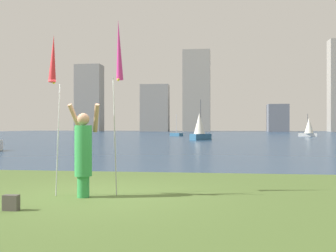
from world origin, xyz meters
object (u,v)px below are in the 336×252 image
at_px(kite_flag_right, 119,54).
at_px(sailboat_2, 176,134).
at_px(person, 83,151).
at_px(sailboat_7, 309,127).
at_px(kite_flag_left, 53,63).
at_px(bag, 11,203).
at_px(sailboat_6, 200,128).

xyz_separation_m(kite_flag_right, sailboat_2, (-4.22, 52.36, -2.90)).
bearing_deg(person, sailboat_7, 77.12).
relative_size(kite_flag_left, sailboat_2, 1.04).
xyz_separation_m(kite_flag_left, bag, (-0.20, -1.37, -2.73)).
distance_m(kite_flag_left, sailboat_6, 35.58).
distance_m(bag, sailboat_2, 54.40).
bearing_deg(person, kite_flag_right, 43.20).
height_order(person, bag, person).
height_order(bag, sailboat_2, sailboat_2).
distance_m(kite_flag_left, kite_flag_right, 1.44).
relative_size(person, sailboat_2, 0.60).
height_order(bag, sailboat_6, sailboat_6).
bearing_deg(bag, person, 59.94).
distance_m(person, bag, 1.88).
distance_m(bag, sailboat_6, 36.95).
distance_m(kite_flag_right, bag, 3.89).
bearing_deg(kite_flag_right, sailboat_6, 89.69).
xyz_separation_m(person, kite_flag_left, (-0.64, -0.08, 1.89)).
relative_size(person, kite_flag_right, 0.51).
relative_size(kite_flag_left, sailboat_7, 1.06).
xyz_separation_m(kite_flag_right, sailboat_7, (15.22, 51.37, -1.78)).
relative_size(kite_flag_left, kite_flag_right, 0.89).
xyz_separation_m(person, sailboat_6, (0.83, 35.44, 0.36)).
relative_size(bag, sailboat_2, 0.08).
xyz_separation_m(sailboat_6, sailboat_7, (15.03, 16.45, 0.01)).
height_order(kite_flag_left, sailboat_7, kite_flag_left).
distance_m(person, kite_flag_right, 2.31).
bearing_deg(sailboat_6, sailboat_7, 47.57).
bearing_deg(kite_flag_left, sailboat_2, 93.18).
bearing_deg(bag, sailboat_6, 87.41).
bearing_deg(sailboat_6, sailboat_2, 104.19).
bearing_deg(person, bag, -115.94).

